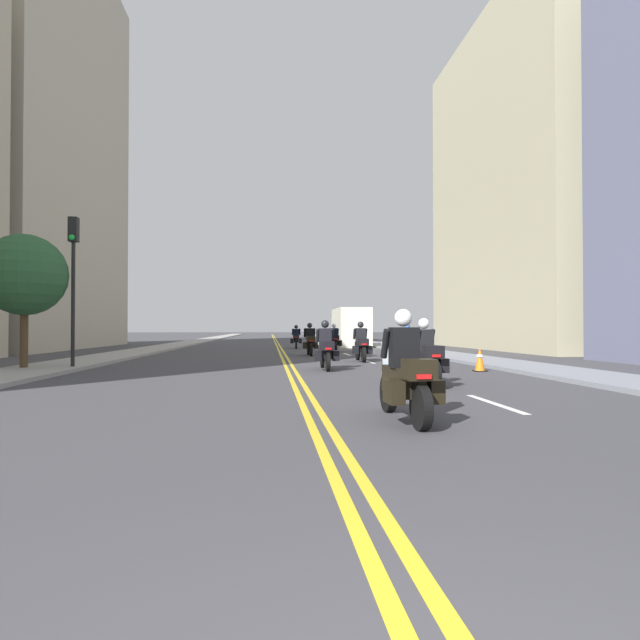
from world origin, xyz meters
TOP-DOWN VIEW (x-y plane):
  - ground_plane at (0.00, 48.00)m, footprint 264.00×264.00m
  - sidewalk_left at (-7.87, 48.00)m, footprint 2.44×144.00m
  - sidewalk_right at (7.87, 48.00)m, footprint 2.44×144.00m
  - centreline_yellow_inner at (-0.12, 48.00)m, footprint 0.12×132.00m
  - centreline_yellow_outer at (0.12, 48.00)m, footprint 0.12×132.00m
  - lane_dashes_white at (3.32, 29.00)m, footprint 0.14×56.40m
  - building_left_1 at (-17.24, 35.72)m, footprint 8.85×19.41m
  - building_right_1 at (16.13, 31.85)m, footprint 6.64×18.69m
  - motorcycle_0 at (1.26, 6.38)m, footprint 0.78×2.17m
  - motorcycle_1 at (2.95, 10.97)m, footprint 0.77×2.24m
  - motorcycle_2 at (1.12, 15.92)m, footprint 0.76×2.25m
  - motorcycle_3 at (3.04, 20.12)m, footprint 0.76×2.10m
  - motorcycle_4 at (1.31, 24.89)m, footprint 0.76×2.24m
  - motorcycle_5 at (3.05, 29.13)m, footprint 0.76×2.24m
  - motorcycle_6 at (1.11, 34.29)m, footprint 0.78×2.15m
  - traffic_cone_0 at (5.87, 14.81)m, footprint 0.37×0.37m
  - traffic_light_near at (-7.04, 16.62)m, footprint 0.28×0.38m
  - pedestrian_0 at (7.55, 29.74)m, footprint 0.36×0.42m
  - street_tree_0 at (-8.43, 16.34)m, footprint 2.58×2.58m
  - parked_truck at (5.24, 37.43)m, footprint 2.20×6.50m

SIDE VIEW (x-z plane):
  - ground_plane at x=0.00m, z-range 0.00..0.00m
  - centreline_yellow_inner at x=-0.12m, z-range 0.00..0.01m
  - centreline_yellow_outer at x=0.12m, z-range 0.00..0.01m
  - lane_dashes_white at x=3.32m, z-range 0.00..0.01m
  - sidewalk_left at x=-7.87m, z-range 0.00..0.12m
  - sidewalk_right at x=7.87m, z-range 0.00..0.12m
  - traffic_cone_0 at x=5.87m, z-range 0.00..0.77m
  - motorcycle_0 at x=1.26m, z-range -0.17..1.47m
  - motorcycle_3 at x=3.04m, z-range -0.16..1.47m
  - motorcycle_2 at x=1.12m, z-range -0.15..1.47m
  - motorcycle_6 at x=1.11m, z-range -0.13..1.45m
  - motorcycle_5 at x=3.05m, z-range -0.16..1.48m
  - motorcycle_1 at x=2.95m, z-range -0.13..1.46m
  - motorcycle_4 at x=1.31m, z-range -0.15..1.48m
  - pedestrian_0 at x=7.55m, z-range 0.03..1.84m
  - parked_truck at x=5.24m, z-range -0.13..2.67m
  - street_tree_0 at x=-8.43m, z-range 0.87..5.21m
  - traffic_light_near at x=-7.04m, z-range 0.92..5.88m
  - building_right_1 at x=16.13m, z-range 0.00..21.64m
  - building_left_1 at x=-17.24m, z-range 0.00..28.19m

